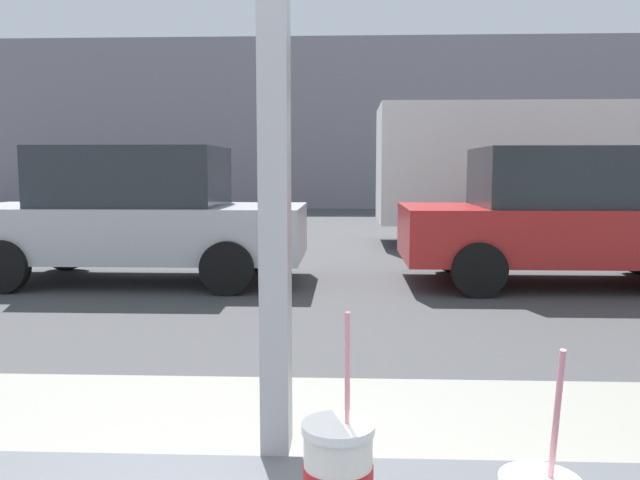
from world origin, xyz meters
The scene contains 6 objects.
ground_plane centered at (0.00, 8.00, 0.00)m, with size 60.00×60.00×0.00m, color #424244.
building_facade_far centered at (0.00, 23.34, 3.12)m, with size 28.00×1.20×6.24m, color gray.
soda_cup_right centered at (0.11, -0.21, 1.07)m, with size 0.10×0.10×0.32m.
parked_car_silver centered at (-2.64, 7.26, 0.88)m, with size 4.36×1.95×1.76m.
parked_car_red centered at (2.94, 7.26, 0.88)m, with size 4.23×1.99×1.75m.
box_truck centered at (4.28, 11.60, 1.51)m, with size 7.26×2.44×2.68m.
Camera 1 is at (0.13, -1.03, 1.49)m, focal length 36.10 mm.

